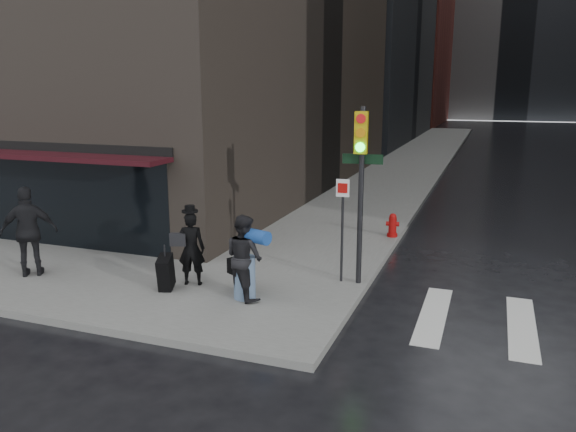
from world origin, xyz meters
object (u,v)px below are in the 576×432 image
(man_greycoat, at_px, (29,232))
(fire_hydrant, at_px, (393,226))
(man_overcoat, at_px, (186,252))
(traffic_light, at_px, (359,172))
(man_jeans, at_px, (244,257))

(man_greycoat, xyz_separation_m, fire_hydrant, (7.08, 6.24, -0.72))
(man_greycoat, bearing_deg, man_overcoat, 154.82)
(man_greycoat, height_order, fire_hydrant, man_greycoat)
(man_overcoat, height_order, fire_hydrant, man_overcoat)
(traffic_light, height_order, fire_hydrant, traffic_light)
(man_greycoat, distance_m, traffic_light, 7.45)
(man_overcoat, relative_size, fire_hydrant, 2.63)
(traffic_light, xyz_separation_m, fire_hydrant, (0.04, 4.26, -2.15))
(traffic_light, bearing_deg, man_greycoat, -169.35)
(man_overcoat, height_order, man_greycoat, man_greycoat)
(man_overcoat, relative_size, man_greycoat, 0.87)
(man_overcoat, xyz_separation_m, man_greycoat, (-3.63, -0.62, 0.28))
(man_jeans, bearing_deg, traffic_light, -111.86)
(man_overcoat, xyz_separation_m, man_jeans, (1.48, -0.24, 0.13))
(man_jeans, distance_m, man_greycoat, 5.13)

